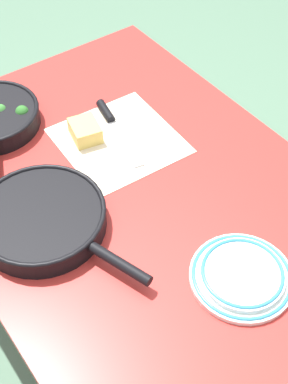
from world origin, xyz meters
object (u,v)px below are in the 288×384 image
grater_knife (113,124)px  dinner_plate_stack (242,275)px  cheese_block (85,131)px  skillet_eggs (42,219)px

grater_knife → dinner_plate_stack: 0.57m
grater_knife → cheese_block: 0.09m
skillet_eggs → dinner_plate_stack: size_ratio=1.96×
grater_knife → skillet_eggs: bearing=-47.6°
cheese_block → dinner_plate_stack: (0.57, 0.03, -0.01)m
grater_knife → cheese_block: cheese_block is taller
skillet_eggs → grater_knife: 0.38m
grater_knife → dinner_plate_stack: bearing=5.9°
cheese_block → grater_knife: bearing=87.1°
skillet_eggs → cheese_block: bearing=111.6°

